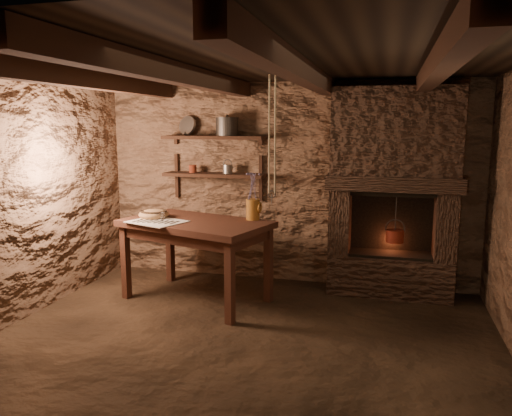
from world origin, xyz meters
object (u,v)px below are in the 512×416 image
(iron_stockpot, at_px, (227,127))
(red_pot, at_px, (395,235))
(work_table, at_px, (196,258))
(stoneware_jug, at_px, (253,199))
(wooden_bowl, at_px, (154,214))

(iron_stockpot, bearing_deg, red_pot, -3.48)
(work_table, height_order, iron_stockpot, iron_stockpot)
(stoneware_jug, relative_size, wooden_bowl, 1.56)
(wooden_bowl, relative_size, red_pot, 0.61)
(work_table, relative_size, red_pot, 3.22)
(stoneware_jug, bearing_deg, iron_stockpot, 105.16)
(wooden_bowl, bearing_deg, iron_stockpot, 51.38)
(red_pot, bearing_deg, wooden_bowl, -166.00)
(stoneware_jug, height_order, iron_stockpot, iron_stockpot)
(stoneware_jug, bearing_deg, red_pot, -7.42)
(work_table, xyz_separation_m, iron_stockpot, (0.11, 0.80, 1.39))
(iron_stockpot, xyz_separation_m, red_pot, (1.97, -0.12, -1.17))
(work_table, distance_m, stoneware_jug, 0.89)
(red_pot, bearing_deg, stoneware_jug, -163.01)
(work_table, xyz_separation_m, red_pot, (2.08, 0.68, 0.22))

